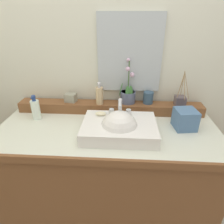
% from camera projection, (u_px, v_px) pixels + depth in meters
% --- Properties ---
extents(floor, '(3.20, 3.79, 0.10)m').
position_uv_depth(floor, '(108.00, 222.00, 1.70)').
color(floor, '#B9B4A3').
rests_on(floor, ground).
extents(wall_back, '(3.20, 0.20, 2.68)m').
position_uv_depth(wall_back, '(111.00, 48.00, 1.45)').
color(wall_back, silver).
rests_on(wall_back, ground).
extents(vanity_cabinet, '(1.44, 0.63, 0.90)m').
position_uv_depth(vanity_cabinet, '(108.00, 179.00, 1.48)').
color(vanity_cabinet, brown).
rests_on(vanity_cabinet, ground).
extents(back_ledge, '(1.36, 0.12, 0.07)m').
position_uv_depth(back_ledge, '(110.00, 107.00, 1.47)').
color(back_ledge, brown).
rests_on(back_ledge, vanity_cabinet).
extents(sink_basin, '(0.45, 0.32, 0.26)m').
position_uv_depth(sink_basin, '(119.00, 128.00, 1.19)').
color(sink_basin, white).
rests_on(sink_basin, vanity_cabinet).
extents(soap_bar, '(0.07, 0.04, 0.02)m').
position_uv_depth(soap_bar, '(101.00, 114.00, 1.26)').
color(soap_bar, beige).
rests_on(soap_bar, sink_basin).
extents(potted_plant, '(0.12, 0.11, 0.32)m').
position_uv_depth(potted_plant, '(128.00, 94.00, 1.44)').
color(potted_plant, slate).
rests_on(potted_plant, back_ledge).
extents(soap_dispenser, '(0.05, 0.06, 0.16)m').
position_uv_depth(soap_dispenser, '(100.00, 95.00, 1.41)').
color(soap_dispenser, '#D2B384').
rests_on(soap_dispenser, back_ledge).
extents(tumbler_cup, '(0.07, 0.07, 0.09)m').
position_uv_depth(tumbler_cup, '(148.00, 98.00, 1.43)').
color(tumbler_cup, '#36526B').
rests_on(tumbler_cup, back_ledge).
extents(reed_diffuser, '(0.09, 0.08, 0.25)m').
position_uv_depth(reed_diffuser, '(180.00, 101.00, 1.39)').
color(reed_diffuser, '#564950').
rests_on(reed_diffuser, back_ledge).
extents(trinket_box, '(0.09, 0.08, 0.06)m').
position_uv_depth(trinket_box, '(71.00, 98.00, 1.47)').
color(trinket_box, gray).
rests_on(trinket_box, back_ledge).
extents(lotion_bottle, '(0.06, 0.06, 0.17)m').
position_uv_depth(lotion_bottle, '(36.00, 109.00, 1.36)').
color(lotion_bottle, white).
rests_on(lotion_bottle, vanity_cabinet).
extents(tissue_box, '(0.15, 0.15, 0.13)m').
position_uv_depth(tissue_box, '(185.00, 119.00, 1.25)').
color(tissue_box, '#4E739E').
rests_on(tissue_box, vanity_cabinet).
extents(mirror, '(0.44, 0.02, 0.53)m').
position_uv_depth(mirror, '(130.00, 54.00, 1.35)').
color(mirror, silver).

